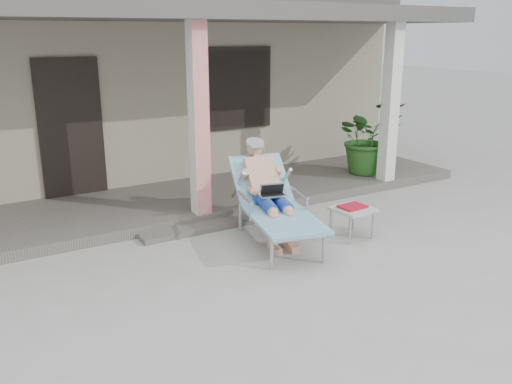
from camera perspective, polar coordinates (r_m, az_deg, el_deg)
ground at (r=6.02m, az=3.12°, el=-9.16°), size 60.00×60.00×0.00m
house at (r=11.44m, az=-15.43°, el=11.22°), size 10.40×5.40×3.30m
porch_deck at (r=8.47m, az=-8.18°, el=-1.04°), size 10.00×2.00×0.15m
porch_overhang at (r=8.04m, az=-8.84°, el=17.63°), size 10.00×2.30×2.85m
porch_step at (r=7.49m, az=-4.75°, el=-3.60°), size 2.00×0.30×0.07m
lounger at (r=6.93m, az=1.60°, el=1.35°), size 1.16×2.05×1.29m
side_table at (r=7.18m, az=10.10°, el=-1.93°), size 0.52×0.52×0.43m
potted_palm at (r=9.91m, az=11.71°, el=5.67°), size 1.35×1.23×1.30m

